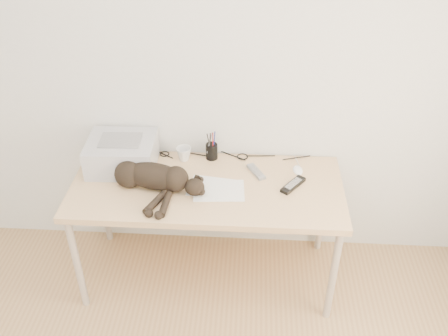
# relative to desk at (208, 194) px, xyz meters

# --- Properties ---
(wall_back) EXTENTS (3.50, 0.00, 3.50)m
(wall_back) POSITION_rel_desk_xyz_m (0.00, 0.27, 0.69)
(wall_back) COLOR silver
(wall_back) RESTS_ON floor
(desk) EXTENTS (1.60, 0.70, 0.74)m
(desk) POSITION_rel_desk_xyz_m (0.00, 0.00, 0.00)
(desk) COLOR tan
(desk) RESTS_ON floor
(printer) EXTENTS (0.42, 0.36, 0.19)m
(printer) POSITION_rel_desk_xyz_m (-0.53, 0.08, 0.23)
(printer) COLOR #B6B6BB
(printer) RESTS_ON desk
(papers) EXTENTS (0.34, 0.26, 0.01)m
(papers) POSITION_rel_desk_xyz_m (0.06, -0.12, 0.14)
(papers) COLOR white
(papers) RESTS_ON desk
(cat) EXTENTS (0.72, 0.42, 0.17)m
(cat) POSITION_rel_desk_xyz_m (-0.32, -0.13, 0.21)
(cat) COLOR black
(cat) RESTS_ON desk
(mug) EXTENTS (0.13, 0.13, 0.09)m
(mug) POSITION_rel_desk_xyz_m (-0.17, 0.17, 0.18)
(mug) COLOR silver
(mug) RESTS_ON desk
(pen_cup) EXTENTS (0.07, 0.07, 0.19)m
(pen_cup) POSITION_rel_desk_xyz_m (0.01, 0.20, 0.19)
(pen_cup) COLOR black
(pen_cup) RESTS_ON desk
(remote_grey) EXTENTS (0.12, 0.17, 0.02)m
(remote_grey) POSITION_rel_desk_xyz_m (0.29, 0.06, 0.14)
(remote_grey) COLOR gray
(remote_grey) RESTS_ON desk
(remote_black) EXTENTS (0.16, 0.18, 0.02)m
(remote_black) POSITION_rel_desk_xyz_m (0.51, -0.06, 0.14)
(remote_black) COLOR black
(remote_black) RESTS_ON desk
(mouse) EXTENTS (0.07, 0.11, 0.03)m
(mouse) POSITION_rel_desk_xyz_m (0.54, 0.10, 0.15)
(mouse) COLOR white
(mouse) RESTS_ON desk
(cable_tangle) EXTENTS (1.36, 0.07, 0.01)m
(cable_tangle) POSITION_rel_desk_xyz_m (0.00, 0.22, 0.14)
(cable_tangle) COLOR black
(cable_tangle) RESTS_ON desk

